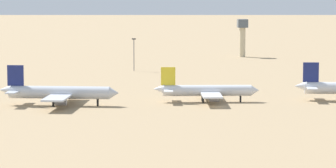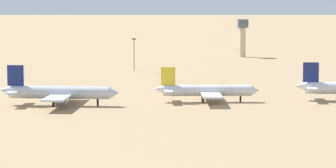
{
  "view_description": "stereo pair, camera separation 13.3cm",
  "coord_description": "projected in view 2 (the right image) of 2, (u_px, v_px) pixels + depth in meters",
  "views": [
    {
      "loc": [
        -39.27,
        -280.93,
        40.75
      ],
      "look_at": [
        -15.01,
        12.65,
        6.0
      ],
      "focal_mm": 96.15,
      "sensor_mm": 36.0,
      "label": 1
    },
    {
      "loc": [
        -39.14,
        -280.94,
        40.75
      ],
      "look_at": [
        -15.01,
        12.65,
        6.0
      ],
      "focal_mm": 96.15,
      "sensor_mm": 36.0,
      "label": 2
    }
  ],
  "objects": [
    {
      "name": "ground",
      "position": [
        218.0,
        107.0,
        286.03
      ],
      "size": [
        4000.0,
        4000.0,
        0.0
      ],
      "primitive_type": "plane",
      "color": "#9E8460"
    },
    {
      "name": "parked_jet_navy_1",
      "position": [
        58.0,
        93.0,
        288.44
      ],
      "size": [
        39.12,
        33.33,
        12.95
      ],
      "rotation": [
        0.0,
        0.0,
        -0.17
      ],
      "color": "silver",
      "rests_on": "ground"
    },
    {
      "name": "parked_jet_yellow_2",
      "position": [
        206.0,
        91.0,
        296.73
      ],
      "size": [
        35.24,
        29.63,
        11.64
      ],
      "rotation": [
        0.0,
        0.0,
        -0.05
      ],
      "color": "silver",
      "rests_on": "ground"
    },
    {
      "name": "control_tower",
      "position": [
        243.0,
        34.0,
        466.49
      ],
      "size": [
        5.2,
        5.2,
        19.59
      ],
      "color": "#C6B793",
      "rests_on": "ground"
    },
    {
      "name": "light_pole_mid",
      "position": [
        134.0,
        52.0,
        396.49
      ],
      "size": [
        1.8,
        0.5,
        14.38
      ],
      "color": "#59595E",
      "rests_on": "ground"
    }
  ]
}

